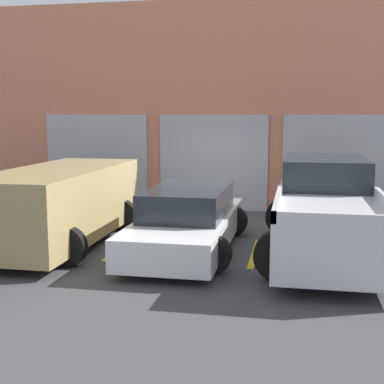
{
  "coord_description": "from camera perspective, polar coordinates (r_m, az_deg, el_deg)",
  "views": [
    {
      "loc": [
        2.1,
        -11.85,
        2.7
      ],
      "look_at": [
        0.0,
        -1.16,
        1.1
      ],
      "focal_mm": 50.0,
      "sensor_mm": 36.0,
      "label": 1
    }
  ],
  "objects": [
    {
      "name": "parking_stripe_left",
      "position": [
        11.09,
        -7.39,
        -5.78
      ],
      "size": [
        0.12,
        2.2,
        0.01
      ],
      "primitive_type": "cube",
      "color": "gold",
      "rests_on": "ground"
    },
    {
      "name": "pickup_truck",
      "position": [
        10.66,
        14.16,
        -1.94
      ],
      "size": [
        2.49,
        5.4,
        1.77
      ],
      "color": "silver",
      "rests_on": "ground"
    },
    {
      "name": "sedan_white",
      "position": [
        10.65,
        -0.48,
        -3.09
      ],
      "size": [
        2.14,
        4.68,
        1.25
      ],
      "color": "white",
      "rests_on": "ground"
    },
    {
      "name": "parking_stripe_far_left",
      "position": [
        12.2,
        -19.54,
        -4.9
      ],
      "size": [
        0.12,
        2.2,
        0.01
      ],
      "primitive_type": "cube",
      "color": "gold",
      "rests_on": "ground"
    },
    {
      "name": "ground_plane",
      "position": [
        12.33,
        1.04,
        -4.29
      ],
      "size": [
        28.0,
        28.0,
        0.0
      ],
      "primitive_type": "plane",
      "color": "#3D3D3F"
    },
    {
      "name": "shophouse_building",
      "position": [
        15.28,
        3.23,
        8.92
      ],
      "size": [
        17.66,
        0.68,
        5.8
      ],
      "color": "#D17A5B",
      "rests_on": "ground"
    },
    {
      "name": "sedan_side",
      "position": [
        11.42,
        -13.9,
        -1.14
      ],
      "size": [
        2.36,
        4.92,
        1.59
      ],
      "color": "#9E8956",
      "rests_on": "ground"
    },
    {
      "name": "parking_stripe_centre",
      "position": [
        10.57,
        6.71,
        -6.49
      ],
      "size": [
        0.12,
        2.2,
        0.01
      ],
      "primitive_type": "cube",
      "color": "gold",
      "rests_on": "ground"
    }
  ]
}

